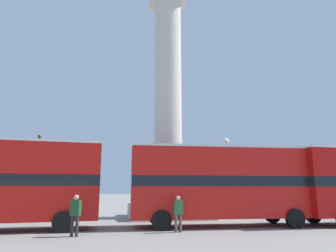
{
  "coord_description": "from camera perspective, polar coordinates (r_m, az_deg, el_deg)",
  "views": [
    {
      "loc": [
        -4.05,
        -22.34,
        2.04
      ],
      "look_at": [
        0.0,
        0.0,
        6.8
      ],
      "focal_mm": 32.0,
      "sensor_mm": 36.0,
      "label": 1
    }
  ],
  "objects": [
    {
      "name": "ground_plane",
      "position": [
        22.79,
        -0.0,
        -16.97
      ],
      "size": [
        200.0,
        200.0,
        0.0
      ],
      "primitive_type": "plane",
      "color": "gray"
    },
    {
      "name": "monument_column",
      "position": [
        23.21,
        -0.0,
        0.22
      ],
      "size": [
        5.64,
        5.64,
        19.2
      ],
      "color": "beige",
      "rests_on": "ground_plane"
    },
    {
      "name": "bus_a",
      "position": [
        17.49,
        10.12,
        -10.46
      ],
      "size": [
        10.24,
        3.23,
        4.36
      ],
      "rotation": [
        0.0,
        0.0,
        -0.05
      ],
      "color": "red",
      "rests_on": "ground_plane"
    },
    {
      "name": "equestrian_statue",
      "position": [
        26.74,
        -23.98,
        -10.94
      ],
      "size": [
        3.03,
        2.25,
        6.46
      ],
      "rotation": [
        0.0,
        0.0,
        -0.07
      ],
      "color": "beige",
      "rests_on": "ground_plane"
    },
    {
      "name": "street_lamp",
      "position": [
        22.13,
        11.08,
        -7.47
      ],
      "size": [
        0.51,
        0.51,
        5.66
      ],
      "color": "black",
      "rests_on": "ground_plane"
    },
    {
      "name": "pedestrian_near_lamp",
      "position": [
        14.29,
        -17.24,
        -15.48
      ],
      "size": [
        0.5,
        0.39,
        1.77
      ],
      "rotation": [
        0.0,
        0.0,
        5.78
      ],
      "color": "#28282D",
      "rests_on": "ground_plane"
    },
    {
      "name": "pedestrian_by_plinth",
      "position": [
        14.98,
        1.93,
        -16.01
      ],
      "size": [
        0.48,
        0.28,
        1.7
      ],
      "rotation": [
        0.0,
        0.0,
        0.25
      ],
      "color": "#4C473D",
      "rests_on": "ground_plane"
    }
  ]
}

